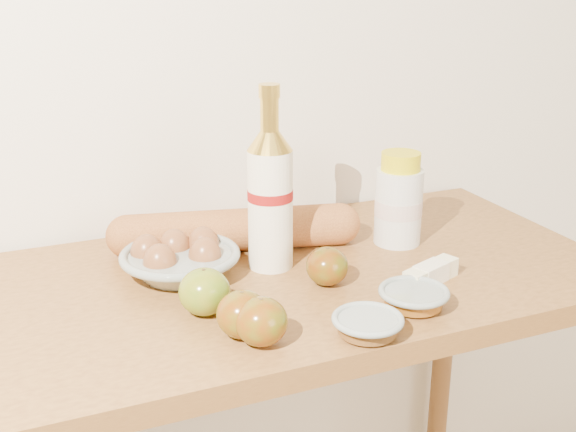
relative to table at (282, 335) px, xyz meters
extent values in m
cube|color=#EFE3CF|center=(0.00, 0.33, 0.52)|extent=(3.50, 0.02, 2.60)
cube|color=#A16C34|center=(0.00, 0.00, 0.10)|extent=(1.20, 0.60, 0.04)
cylinder|color=brown|center=(0.55, 0.25, -0.35)|extent=(0.05, 0.05, 0.86)
cylinder|color=white|center=(0.00, 0.04, 0.23)|extent=(0.08, 0.08, 0.22)
cylinder|color=maroon|center=(0.00, 0.04, 0.26)|extent=(0.08, 0.08, 0.02)
cone|color=#E9BD44|center=(0.00, 0.04, 0.36)|extent=(0.08, 0.08, 0.03)
cylinder|color=#E9BD44|center=(0.00, 0.04, 0.41)|extent=(0.03, 0.03, 0.06)
cylinder|color=#E9BD44|center=(0.00, 0.04, 0.45)|extent=(0.04, 0.04, 0.02)
cylinder|color=silver|center=(0.27, 0.05, 0.20)|extent=(0.09, 0.09, 0.15)
cylinder|color=beige|center=(0.27, 0.05, 0.20)|extent=(0.09, 0.09, 0.03)
cylinder|color=yellow|center=(0.27, 0.05, 0.29)|extent=(0.08, 0.08, 0.03)
torus|color=gray|center=(-0.17, 0.06, 0.16)|extent=(0.22, 0.22, 0.02)
ellipsoid|color=brown|center=(-0.21, 0.04, 0.16)|extent=(0.06, 0.06, 0.07)
ellipsoid|color=brown|center=(-0.13, 0.04, 0.16)|extent=(0.06, 0.06, 0.07)
ellipsoid|color=brown|center=(-0.17, 0.10, 0.16)|extent=(0.06, 0.06, 0.07)
ellipsoid|color=brown|center=(-0.22, 0.09, 0.16)|extent=(0.06, 0.06, 0.07)
ellipsoid|color=brown|center=(-0.12, 0.09, 0.16)|extent=(0.06, 0.06, 0.07)
cylinder|color=#BA7138|center=(-0.04, 0.14, 0.16)|extent=(0.42, 0.17, 0.08)
sphere|color=#BA7138|center=(-0.24, 0.19, 0.16)|extent=(0.10, 0.10, 0.08)
sphere|color=#BA7138|center=(0.16, 0.09, 0.16)|extent=(0.10, 0.10, 0.08)
ellipsoid|color=olive|center=(-0.17, -0.09, 0.16)|extent=(0.08, 0.08, 0.08)
cylinder|color=#452D17|center=(-0.17, -0.09, 0.19)|extent=(0.01, 0.01, 0.01)
ellipsoid|color=#981708|center=(-0.14, -0.19, 0.16)|extent=(0.10, 0.10, 0.07)
cylinder|color=#533C1B|center=(-0.14, -0.19, 0.19)|extent=(0.01, 0.01, 0.01)
ellipsoid|color=maroon|center=(0.06, -0.07, 0.16)|extent=(0.08, 0.08, 0.07)
cylinder|color=#4B3619|center=(0.06, -0.07, 0.19)|extent=(0.01, 0.01, 0.01)
torus|color=#919E99|center=(0.03, -0.25, 0.15)|extent=(0.13, 0.13, 0.01)
cylinder|color=brown|center=(0.03, -0.25, 0.14)|extent=(0.11, 0.11, 0.02)
torus|color=gray|center=(0.15, -0.20, 0.15)|extent=(0.15, 0.15, 0.01)
cylinder|color=brown|center=(0.15, -0.20, 0.14)|extent=(0.12, 0.12, 0.02)
cube|color=#FBF6C2|center=(0.23, -0.13, 0.14)|extent=(0.12, 0.07, 0.03)
cube|color=white|center=(0.23, -0.13, 0.14)|extent=(0.07, 0.06, 0.04)
ellipsoid|color=#981708|center=(-0.12, -0.22, 0.16)|extent=(0.10, 0.10, 0.07)
cylinder|color=#533C1B|center=(-0.12, -0.22, 0.19)|extent=(0.01, 0.01, 0.01)
camera|label=1|loc=(-0.45, -1.09, 0.66)|focal=45.00mm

